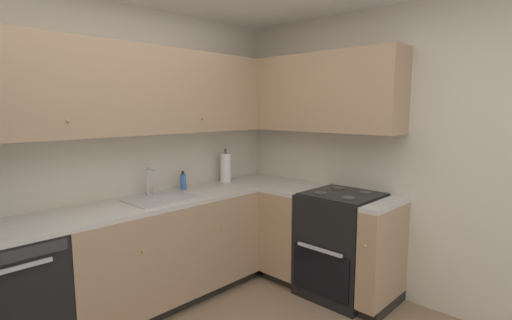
{
  "coord_description": "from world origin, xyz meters",
  "views": [
    {
      "loc": [
        -1.28,
        -1.37,
        1.66
      ],
      "look_at": [
        1.0,
        0.82,
        1.24
      ],
      "focal_mm": 26.77,
      "sensor_mm": 36.0,
      "label": 1
    }
  ],
  "objects_px": {
    "oven_range": "(342,244)",
    "paper_towel_roll": "(226,168)",
    "dishwasher": "(8,301)",
    "soap_bottle": "(183,181)"
  },
  "relations": [
    {
      "from": "dishwasher",
      "to": "paper_towel_roll",
      "type": "bearing_deg",
      "value": 4.57
    },
    {
      "from": "dishwasher",
      "to": "soap_bottle",
      "type": "relative_size",
      "value": 5.14
    },
    {
      "from": "dishwasher",
      "to": "soap_bottle",
      "type": "distance_m",
      "value": 1.6
    },
    {
      "from": "dishwasher",
      "to": "oven_range",
      "type": "xyz_separation_m",
      "value": [
        2.34,
        -1.02,
        0.02
      ]
    },
    {
      "from": "dishwasher",
      "to": "oven_range",
      "type": "height_order",
      "value": "oven_range"
    },
    {
      "from": "oven_range",
      "to": "soap_bottle",
      "type": "xyz_separation_m",
      "value": [
        -0.84,
        1.2,
        0.52
      ]
    },
    {
      "from": "oven_range",
      "to": "paper_towel_roll",
      "type": "relative_size",
      "value": 2.99
    },
    {
      "from": "paper_towel_roll",
      "to": "soap_bottle",
      "type": "bearing_deg",
      "value": 177.77
    },
    {
      "from": "dishwasher",
      "to": "oven_range",
      "type": "relative_size",
      "value": 0.83
    },
    {
      "from": "dishwasher",
      "to": "oven_range",
      "type": "distance_m",
      "value": 2.55
    }
  ]
}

